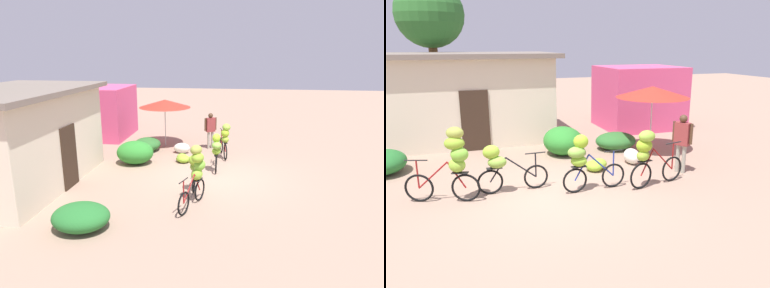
{
  "view_description": "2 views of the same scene",
  "coord_description": "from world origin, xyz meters",
  "views": [
    {
      "loc": [
        -11.34,
        -0.75,
        4.21
      ],
      "look_at": [
        0.1,
        0.77,
        1.13
      ],
      "focal_mm": 32.25,
      "sensor_mm": 36.0,
      "label": 1
    },
    {
      "loc": [
        -2.16,
        -7.86,
        3.42
      ],
      "look_at": [
        1.01,
        1.43,
        0.78
      ],
      "focal_mm": 34.66,
      "sensor_mm": 36.0,
      "label": 2
    }
  ],
  "objects": [
    {
      "name": "banana_pile_on_ground",
      "position": [
        1.51,
        1.33,
        0.14
      ],
      "size": [
        0.73,
        0.74,
        0.31
      ],
      "color": "#8BB233",
      "rests_on": "ground"
    },
    {
      "name": "bicycle_center_loaded",
      "position": [
        0.64,
        -0.05,
        0.82
      ],
      "size": [
        1.62,
        0.39,
        1.41
      ],
      "color": "black",
      "rests_on": "ground"
    },
    {
      "name": "bicycle_by_shop",
      "position": [
        2.23,
        -0.29,
        0.88
      ],
      "size": [
        1.66,
        0.5,
        1.46
      ],
      "color": "black",
      "rests_on": "ground"
    },
    {
      "name": "hedge_bush_mid",
      "position": [
        2.94,
        3.14,
        0.28
      ],
      "size": [
        1.39,
        1.17,
        0.57
      ],
      "primitive_type": "ellipsoid",
      "color": "#2C672B",
      "rests_on": "ground"
    },
    {
      "name": "market_umbrella",
      "position": [
        3.88,
        2.51,
        1.96
      ],
      "size": [
        2.33,
        2.33,
        2.14
      ],
      "color": "beige",
      "rests_on": "ground"
    },
    {
      "name": "produce_sack",
      "position": [
        2.74,
        1.56,
        0.22
      ],
      "size": [
        0.49,
        0.73,
        0.44
      ],
      "primitive_type": "ellipsoid",
      "rotation": [
        0.0,
        0.0,
        1.5
      ],
      "color": "silver",
      "rests_on": "ground"
    },
    {
      "name": "shop_pink",
      "position": [
        5.31,
        6.1,
        1.27
      ],
      "size": [
        3.2,
        2.8,
        2.54
      ],
      "primitive_type": "cube",
      "color": "#D74878",
      "rests_on": "ground"
    },
    {
      "name": "hedge_bush_front_right",
      "position": [
        1.09,
        3.13,
        0.45
      ],
      "size": [
        1.25,
        1.43,
        0.89
      ],
      "primitive_type": "ellipsoid",
      "color": "#2C7F2B",
      "rests_on": "ground"
    },
    {
      "name": "hedge_bush_front_left",
      "position": [
        -4.1,
        2.95,
        0.32
      ],
      "size": [
        1.24,
        1.43,
        0.64
      ],
      "primitive_type": "ellipsoid",
      "color": "#256A2B",
      "rests_on": "ground"
    },
    {
      "name": "building_low",
      "position": [
        -1.5,
        6.11,
        1.58
      ],
      "size": [
        6.04,
        3.73,
        3.13
      ],
      "color": "beige",
      "rests_on": "ground"
    },
    {
      "name": "bicycle_leftmost",
      "position": [
        -2.25,
        0.33,
        1.01
      ],
      "size": [
        1.62,
        0.66,
        1.71
      ],
      "color": "black",
      "rests_on": "ground"
    },
    {
      "name": "bicycle_near_pile",
      "position": [
        -1.21,
        0.5,
        0.71
      ],
      "size": [
        1.7,
        0.4,
        1.19
      ],
      "color": "black",
      "rests_on": "ground"
    },
    {
      "name": "person_vendor",
      "position": [
        3.64,
        0.41,
        0.99
      ],
      "size": [
        0.37,
        0.52,
        1.61
      ],
      "color": "gray",
      "rests_on": "ground"
    },
    {
      "name": "ground_plane",
      "position": [
        0.0,
        0.0,
        0.0
      ],
      "size": [
        60.0,
        60.0,
        0.0
      ],
      "primitive_type": "plane",
      "color": "#987A65"
    }
  ]
}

